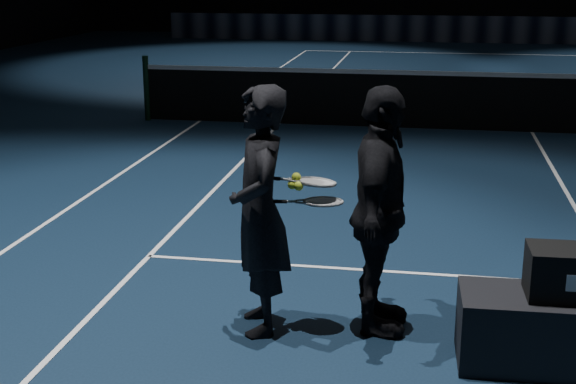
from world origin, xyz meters
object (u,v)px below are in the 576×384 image
Objects in this scene: racket_lower at (323,202)px; racket_upper at (316,182)px; tennis_balls at (296,183)px; player_b at (380,212)px; player_a at (260,211)px.

racket_lower is 0.15m from racket_upper.
tennis_balls is (-0.14, -0.06, 0.00)m from racket_upper.
racket_upper is at bearing 141.34° from racket_lower.
player_b is 0.41m from racket_lower.
tennis_balls is (0.25, 0.05, 0.21)m from player_a.
player_b is 0.50m from racket_upper.
tennis_balls is at bearing 178.53° from racket_lower.
player_a is 0.46m from racket_lower.
player_a is 2.64× the size of racket_lower.
player_a reaches higher than racket_upper.
player_b is at bearing 0.00° from racket_lower.
racket_upper is (0.39, 0.10, 0.21)m from player_a.
player_a is 0.33m from tennis_balls.
racket_lower is at bearing -42.66° from racket_upper.
player_b is 2.64× the size of racket_upper.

